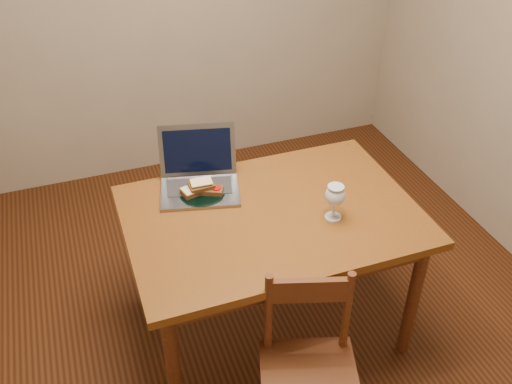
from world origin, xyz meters
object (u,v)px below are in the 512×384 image
object	(u,v)px
table	(272,228)
chair	(309,365)
plate	(202,194)
laptop	(199,172)
milk_glass	(334,202)

from	to	relation	value
table	chair	distance (m)	0.65
table	chair	bearing A→B (deg)	-96.75
plate	laptop	bearing A→B (deg)	82.18
table	milk_glass	size ratio (longest dim) A/B	7.59
chair	laptop	xyz separation A→B (m)	(-0.17, 0.93, 0.36)
chair	laptop	distance (m)	1.02
milk_glass	chair	bearing A→B (deg)	-123.05
plate	laptop	size ratio (longest dim) A/B	0.50
chair	milk_glass	size ratio (longest dim) A/B	2.79
chair	plate	world-z (taller)	chair
table	chair	size ratio (longest dim) A/B	2.72
table	chair	xyz separation A→B (m)	(-0.07, -0.61, -0.21)
plate	milk_glass	bearing A→B (deg)	-35.03
table	laptop	size ratio (longest dim) A/B	3.01
chair	milk_glass	bearing A→B (deg)	74.58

